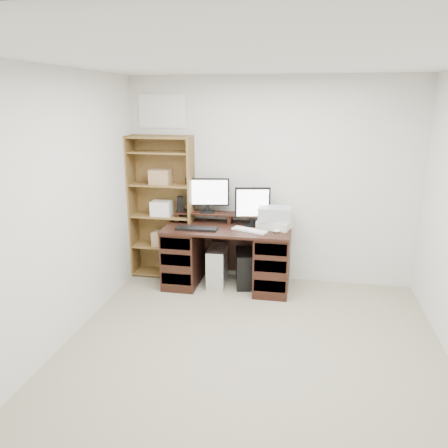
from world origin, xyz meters
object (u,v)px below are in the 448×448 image
(desk, at_px, (227,256))
(bookshelf, at_px, (162,206))
(printer, at_px, (274,224))
(monitor_wide, at_px, (207,193))
(monitor_small, at_px, (252,205))
(tower_silver, at_px, (217,266))
(tower_black, at_px, (244,268))

(desk, relative_size, bookshelf, 0.83)
(desk, bearing_deg, printer, 7.90)
(monitor_wide, bearing_deg, printer, -19.19)
(monitor_small, bearing_deg, monitor_wide, 161.51)
(desk, height_order, monitor_wide, monitor_wide)
(tower_silver, height_order, tower_black, tower_silver)
(monitor_small, bearing_deg, bookshelf, 165.43)
(tower_silver, bearing_deg, tower_black, 0.88)
(monitor_small, bearing_deg, tower_black, -142.76)
(monitor_small, distance_m, bookshelf, 1.16)
(printer, bearing_deg, monitor_wide, -176.24)
(monitor_wide, xyz_separation_m, tower_black, (0.49, -0.16, -0.89))
(printer, xyz_separation_m, tower_black, (-0.35, -0.02, -0.58))
(monitor_wide, height_order, tower_silver, monitor_wide)
(tower_silver, bearing_deg, monitor_small, 12.41)
(monitor_wide, bearing_deg, monitor_small, -16.92)
(desk, relative_size, printer, 4.01)
(tower_black, bearing_deg, bookshelf, 160.81)
(monitor_small, xyz_separation_m, tower_silver, (-0.41, -0.11, -0.77))
(printer, distance_m, tower_silver, 0.89)
(printer, relative_size, bookshelf, 0.21)
(desk, distance_m, tower_black, 0.27)
(printer, height_order, tower_black, printer)
(tower_silver, relative_size, bookshelf, 0.26)
(monitor_small, height_order, tower_silver, monitor_small)
(monitor_small, height_order, bookshelf, bookshelf)
(desk, height_order, monitor_small, monitor_small)
(desk, bearing_deg, tower_black, 15.45)
(tower_black, bearing_deg, desk, -175.41)
(tower_silver, bearing_deg, printer, 0.73)
(monitor_wide, bearing_deg, bookshelf, 170.83)
(bookshelf, bearing_deg, desk, -13.68)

